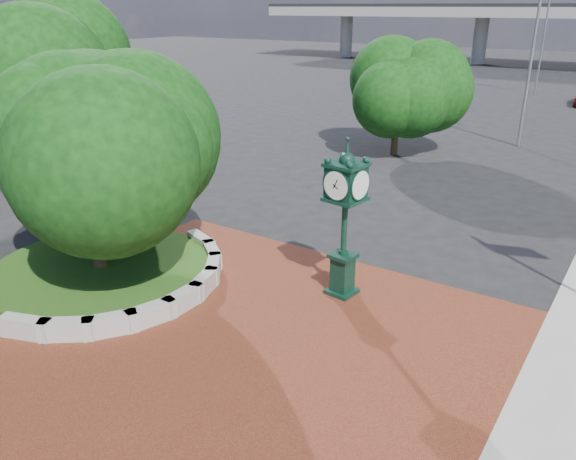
% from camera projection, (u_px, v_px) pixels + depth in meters
% --- Properties ---
extents(ground, '(200.00, 200.00, 0.00)m').
position_uv_depth(ground, '(239.00, 331.00, 13.45)').
color(ground, black).
rests_on(ground, ground).
extents(plaza, '(12.00, 12.00, 0.04)m').
position_uv_depth(plaza, '(211.00, 350.00, 12.68)').
color(plaza, maroon).
rests_on(plaza, ground).
extents(planter_wall, '(2.96, 6.77, 0.54)m').
position_uv_depth(planter_wall, '(158.00, 291.00, 14.75)').
color(planter_wall, '#9E9B93').
rests_on(planter_wall, ground).
extents(grass_bed, '(6.10, 6.10, 0.40)m').
position_uv_depth(grass_bed, '(101.00, 272.00, 15.97)').
color(grass_bed, '#244D16').
rests_on(grass_bed, ground).
extents(tree_planter, '(5.20, 5.20, 6.33)m').
position_uv_depth(tree_planter, '(84.00, 151.00, 14.65)').
color(tree_planter, '#38281C').
rests_on(tree_planter, ground).
extents(tree_northwest, '(5.60, 5.60, 6.93)m').
position_uv_depth(tree_northwest, '(59.00, 89.00, 22.50)').
color(tree_northwest, '#38281C').
rests_on(tree_northwest, ground).
extents(tree_street, '(4.40, 4.40, 5.45)m').
position_uv_depth(tree_street, '(398.00, 91.00, 28.19)').
color(tree_street, '#38281C').
rests_on(tree_street, ground).
extents(post_clock, '(0.97, 0.97, 4.23)m').
position_uv_depth(post_clock, '(345.00, 213.00, 14.30)').
color(post_clock, black).
rests_on(post_clock, ground).
extents(street_lamp_near, '(1.94, 0.41, 8.64)m').
position_uv_depth(street_lamp_near, '(537.00, 51.00, 29.08)').
color(street_lamp_near, slate).
rests_on(street_lamp_near, ground).
extents(street_lamp_far, '(1.94, 0.68, 8.79)m').
position_uv_depth(street_lamp_far, '(547.00, 32.00, 47.03)').
color(street_lamp_far, slate).
rests_on(street_lamp_far, ground).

